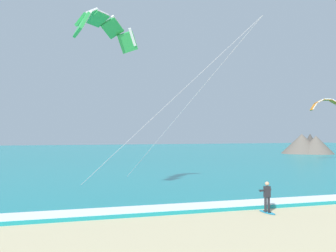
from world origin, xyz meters
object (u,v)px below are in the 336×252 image
object	(u,v)px
kite_primary	(103,27)
surfboard	(267,212)
kite_distant	(327,103)
kitesurfer	(267,195)

from	to	relation	value
kite_primary	surfboard	bearing A→B (deg)	-44.20
kite_distant	surfboard	bearing A→B (deg)	-133.77
surfboard	kite_distant	bearing A→B (deg)	46.23
kite_primary	kitesurfer	bearing A→B (deg)	-44.13
surfboard	kite_primary	bearing A→B (deg)	135.80
kitesurfer	kite_primary	xyz separation A→B (m)	(-7.80, 7.57, 10.51)
kitesurfer	surfboard	bearing A→B (deg)	-87.88
surfboard	kite_primary	distance (m)	15.78
kitesurfer	kite_primary	distance (m)	15.12
kitesurfer	kite_primary	size ratio (longest dim) A/B	0.15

